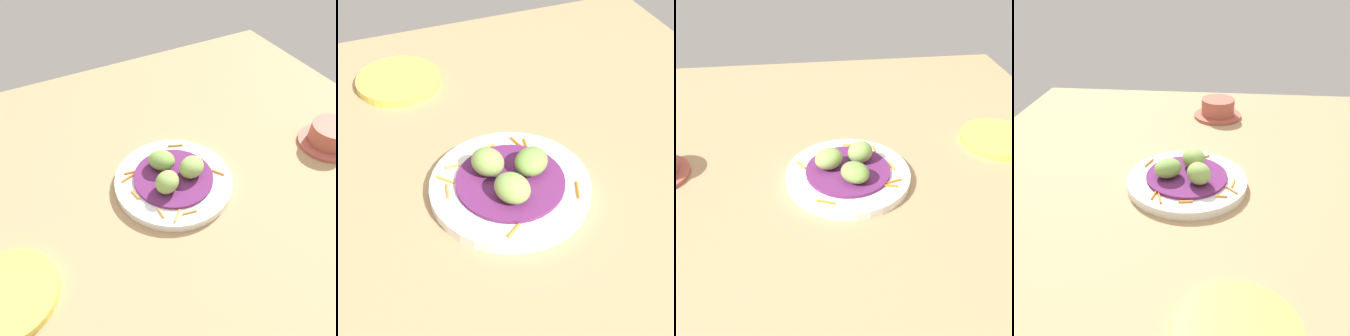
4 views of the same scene
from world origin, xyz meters
TOP-DOWN VIEW (x-y plane):
  - table_surface at (0.00, 0.00)cm, footprint 110.00×110.00cm
  - main_plate at (2.13, -4.67)cm, footprint 23.15×23.15cm
  - cabbage_bed at (2.13, -4.67)cm, footprint 15.63×15.63cm
  - carrot_garnish at (4.67, -4.11)cm, footprint 18.77×18.58cm
  - guac_scoop_left at (2.91, -8.17)cm, footprint 7.01×7.05cm
  - guac_scoop_center at (4.77, -2.25)cm, footprint 6.45×6.22cm
  - guac_scoop_right at (-1.28, -3.59)cm, footprint 6.72×6.29cm
  - side_plate_small at (35.50, 4.29)cm, footprint 15.28×15.28cm
  - terracotta_bowl at (-34.02, 0.68)cm, footprint 12.83×12.83cm

SIDE VIEW (x-z plane):
  - table_surface at x=0.00cm, z-range 0.00..2.00cm
  - side_plate_small at x=35.50cm, z-range 2.00..3.49cm
  - main_plate at x=2.13cm, z-range 2.00..3.63cm
  - carrot_garnish at x=4.67cm, z-range 3.63..4.03cm
  - cabbage_bed at x=2.13cm, z-range 3.63..4.23cm
  - terracotta_bowl at x=-34.02cm, z-range 1.69..6.81cm
  - guac_scoop_left at x=2.91cm, z-range 4.23..7.73cm
  - guac_scoop_right at x=-1.28cm, z-range 4.23..8.09cm
  - guac_scoop_center at x=4.77cm, z-range 4.23..8.23cm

